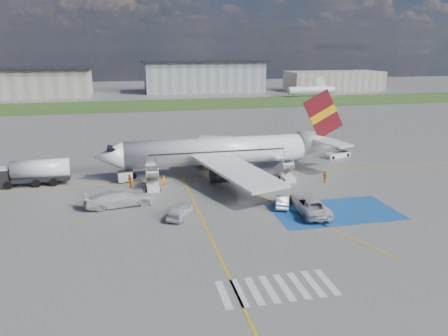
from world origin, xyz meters
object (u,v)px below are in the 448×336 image
Objects in this scene: belt_loader at (337,155)px; van_white_b at (120,196)px; van_white_a at (309,201)px; car_silver_b at (282,201)px; airliner at (226,151)px; fuel_tanker at (31,175)px; gpu_cart at (125,177)px; car_silver_a at (180,210)px.

van_white_b is at bearing -175.66° from belt_loader.
belt_loader is at bearing -117.15° from van_white_a.
car_silver_b is at bearing -111.71° from van_white_b.
airliner is 3.66× the size of fuel_tanker.
gpu_cart is at bearing -12.12° from van_white_b.
car_silver_b is at bearing -150.70° from car_silver_a.
van_white_b is (-0.61, -9.40, 0.48)m from gpu_cart.
airliner reaches higher than van_white_a.
airliner reaches higher than car_silver_b.
airliner is 5.77× the size of van_white_a.
airliner is at bearing -65.40° from van_white_a.
car_silver_a is 0.75× the size of van_white_a.
van_white_b is at bearing -10.92° from van_white_a.
van_white_a is (2.46, -2.12, 0.52)m from car_silver_b.
gpu_cart is 0.33× the size of van_white_a.
airliner is 26.79m from fuel_tanker.
belt_loader is 1.26× the size of car_silver_b.
gpu_cart is 15.55m from car_silver_a.
fuel_tanker is 36.77m from van_white_a.
fuel_tanker is 1.58× the size of van_white_a.
van_white_a is at bearing -29.75° from fuel_tanker.
fuel_tanker is at bearing 166.36° from belt_loader.
car_silver_a reaches higher than gpu_cart.
van_white_b is at bearing -102.91° from gpu_cart.
belt_loader is 36.09m from car_silver_a.
car_silver_a is at bearing -118.90° from airliner.
fuel_tanker is at bearing 179.85° from airliner.
airliner is 21.42m from belt_loader.
belt_loader is at bearing -110.85° from car_silver_b.
van_white_b is (-35.66, -16.01, 0.82)m from belt_loader.
car_silver_a is 0.78× the size of van_white_b.
car_silver_b is at bearing -77.91° from airliner.
airliner reaches higher than van_white_b.
gpu_cart is 0.44× the size of car_silver_a.
gpu_cart reaches higher than belt_loader.
van_white_a is (20.20, -15.86, 0.48)m from gpu_cart.
airliner is at bearing -3.66° from gpu_cart.
car_silver_b is (12.00, 0.70, -0.13)m from car_silver_a.
van_white_a is at bearing -143.30° from belt_loader.
van_white_b reaches higher than car_silver_a.
van_white_a is at bearing -47.33° from gpu_cart.
gpu_cart is (-14.50, -1.41, -2.67)m from airliner.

